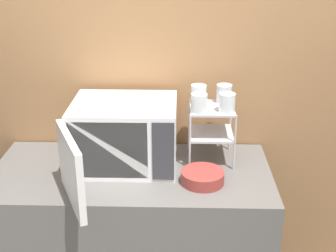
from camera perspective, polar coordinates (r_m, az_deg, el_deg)
The scene contains 9 objects.
wall_back at distance 2.59m, azimuth -3.95°, elevation 6.31°, with size 8.00×0.06×2.60m.
counter at distance 2.63m, azimuth -4.22°, elevation -14.16°, with size 1.42×0.67×0.90m.
microwave at distance 2.38m, azimuth -5.56°, elevation -1.14°, with size 0.55×0.80×0.34m.
dish_rack at distance 2.43m, azimuth 5.31°, elevation 0.49°, with size 0.23×0.25×0.29m.
glass_front_left at distance 2.31m, azimuth 3.80°, elevation 2.81°, with size 0.08×0.08×0.09m.
glass_back_right at distance 2.46m, azimuth 6.85°, elevation 3.94°, with size 0.08×0.08×0.09m.
glass_front_right at distance 2.33m, azimuth 7.21°, elevation 2.84°, with size 0.08×0.08×0.09m.
glass_back_left at distance 2.44m, azimuth 3.74°, elevation 3.92°, with size 0.08×0.08×0.09m.
bowl at distance 2.27m, azimuth 4.24°, elevation -6.25°, with size 0.21×0.21×0.06m.
Camera 1 is at (0.25, -1.76, 2.02)m, focal length 50.00 mm.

